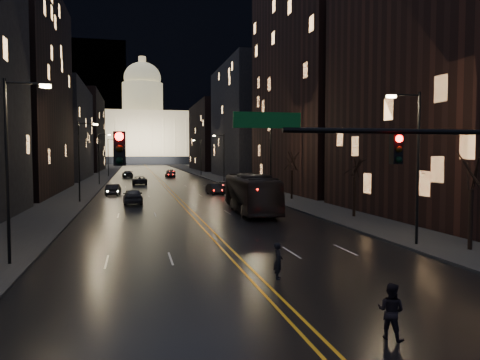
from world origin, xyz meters
TOP-DOWN VIEW (x-y plane):
  - ground at (0.00, 0.00)m, footprint 900.00×900.00m
  - road at (0.00, 130.00)m, footprint 20.00×320.00m
  - sidewalk_left at (-14.00, 130.00)m, footprint 8.00×320.00m
  - sidewalk_right at (14.00, 130.00)m, footprint 8.00×320.00m
  - center_line at (0.00, 130.00)m, footprint 0.62×320.00m
  - building_left_mid at (-21.00, 54.00)m, footprint 12.00×30.00m
  - building_left_far at (-21.00, 92.00)m, footprint 12.00×34.00m
  - building_left_dist at (-21.00, 140.00)m, footprint 12.00×40.00m
  - building_right_near at (21.00, 20.00)m, footprint 12.00×26.00m
  - building_right_tall at (21.00, 50.00)m, footprint 12.00×30.00m
  - building_right_mid at (21.00, 92.00)m, footprint 12.00×34.00m
  - building_right_dist at (21.00, 140.00)m, footprint 12.00×40.00m
  - mountain_ridge at (40.00, 380.00)m, footprint 520.00×60.00m
  - capitol at (0.00, 250.00)m, footprint 90.00×50.00m
  - traffic_signal at (5.91, -0.00)m, footprint 17.29×0.45m
  - streetlamp_right_near at (10.81, 10.00)m, footprint 2.13×0.25m
  - streetlamp_left_near at (-10.81, 10.00)m, footprint 2.13×0.25m
  - streetlamp_right_mid at (10.81, 40.00)m, footprint 2.13×0.25m
  - streetlamp_left_mid at (-10.81, 40.00)m, footprint 2.13×0.25m
  - streetlamp_right_far at (10.81, 70.00)m, footprint 2.13×0.25m
  - streetlamp_left_far at (-10.81, 70.00)m, footprint 2.13×0.25m
  - streetlamp_right_dist at (10.81, 100.00)m, footprint 2.13×0.25m
  - streetlamp_left_dist at (-10.81, 100.00)m, footprint 2.13×0.25m
  - tree_right_near at (13.00, 8.00)m, footprint 2.40×2.40m
  - tree_right_mid at (13.00, 22.00)m, footprint 2.40×2.40m
  - tree_right_far at (13.00, 38.00)m, footprint 2.40×2.40m
  - bus at (5.44, 27.62)m, footprint 3.63×12.93m
  - oncoming_car_a at (-5.26, 37.59)m, footprint 2.22×5.11m
  - oncoming_car_b at (-7.78, 48.72)m, footprint 1.91×4.61m
  - oncoming_car_c at (-4.15, 69.35)m, footprint 2.61×5.57m
  - oncoming_car_d at (-6.55, 95.88)m, footprint 2.77×5.52m
  - receding_car_a at (5.42, 47.00)m, footprint 2.02×4.57m
  - receding_car_b at (8.40, 56.52)m, footprint 1.73×3.81m
  - receding_car_c at (2.94, 93.36)m, footprint 2.31×4.77m
  - receding_car_d at (4.58, 112.28)m, footprint 2.26×4.58m
  - pedestrian_a at (0.96, 5.00)m, footprint 0.56×0.68m
  - pedestrian_b at (2.21, -2.00)m, footprint 0.87×0.91m

SIDE VIEW (x-z plane):
  - ground at x=0.00m, z-range 0.00..0.00m
  - road at x=0.00m, z-range 0.00..0.02m
  - center_line at x=0.00m, z-range 0.02..0.03m
  - sidewalk_left at x=-14.00m, z-range 0.00..0.16m
  - sidewalk_right at x=14.00m, z-range 0.00..0.16m
  - receding_car_d at x=4.58m, z-range 0.00..1.25m
  - receding_car_b at x=8.40m, z-range 0.00..1.27m
  - receding_car_c at x=2.94m, z-range 0.00..1.34m
  - receding_car_a at x=5.42m, z-range 0.00..1.46m
  - oncoming_car_b at x=-7.78m, z-range 0.00..1.48m
  - oncoming_car_d at x=-6.55m, z-range 0.00..1.54m
  - oncoming_car_c at x=-4.15m, z-range 0.00..1.54m
  - pedestrian_a at x=0.96m, z-range 0.00..1.61m
  - pedestrian_b at x=2.21m, z-range 0.00..1.67m
  - oncoming_car_a at x=-5.26m, z-range 0.00..1.72m
  - bus at x=5.44m, z-range 0.00..3.56m
  - tree_right_near at x=13.00m, z-range 1.20..7.85m
  - tree_right_mid at x=13.00m, z-range 1.20..7.85m
  - tree_right_far at x=13.00m, z-range 1.20..7.85m
  - streetlamp_right_near at x=10.81m, z-range 0.58..9.58m
  - streetlamp_left_near at x=-10.81m, z-range 0.58..9.58m
  - streetlamp_right_mid at x=10.81m, z-range 0.58..9.58m
  - streetlamp_left_mid at x=-10.81m, z-range 0.58..9.58m
  - streetlamp_right_far at x=10.81m, z-range 0.58..9.58m
  - streetlamp_left_far at x=-10.81m, z-range 0.58..9.58m
  - streetlamp_right_dist at x=10.81m, z-range 0.58..9.58m
  - streetlamp_left_dist at x=-10.81m, z-range 0.58..9.58m
  - traffic_signal at x=5.91m, z-range 1.60..8.60m
  - building_left_far at x=-21.00m, z-range 0.00..20.00m
  - building_right_dist at x=21.00m, z-range 0.00..22.00m
  - building_left_dist at x=-21.00m, z-range 0.00..24.00m
  - building_right_near at x=21.00m, z-range 0.00..24.00m
  - building_right_mid at x=21.00m, z-range 0.00..26.00m
  - building_left_mid at x=-21.00m, z-range 0.00..28.00m
  - capitol at x=0.00m, z-range -12.10..46.40m
  - building_right_tall at x=21.00m, z-range 0.00..38.00m
  - mountain_ridge at x=40.00m, z-range 0.00..130.00m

